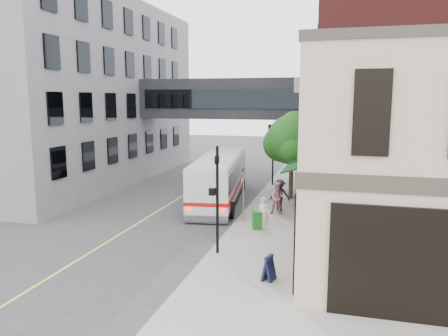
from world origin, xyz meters
The scene contains 16 objects.
ground centered at (0.00, 0.00, 0.00)m, with size 120.00×120.00×0.00m, color #38383A.
sidewalk_main centered at (2.00, 14.00, 0.07)m, with size 4.00×60.00×0.15m, color gray.
brick_building centered at (9.98, 15.00, 6.99)m, with size 13.76×18.00×14.00m.
opposite_building centered at (-17.00, 16.00, 7.00)m, with size 14.00×24.00×14.00m, color slate.
skyway_bridge centered at (-3.00, 18.00, 6.50)m, with size 14.00×3.18×3.00m.
traffic_signal_near centered at (0.37, 2.00, 2.98)m, with size 0.44×0.22×4.60m.
traffic_signal_far centered at (0.26, 17.00, 3.34)m, with size 0.53×0.28×4.50m.
street_sign_pole centered at (0.39, 7.00, 1.93)m, with size 0.08×0.75×3.00m.
street_tree centered at (2.19, 13.22, 3.91)m, with size 3.80×3.20×5.60m.
lane_marking centered at (-5.00, 10.00, 0.01)m, with size 0.12×40.00×0.01m, color #D8CC4C.
bus centered at (-2.15, 11.52, 1.63)m, with size 3.84×11.04×2.91m.
pedestrian_a centered at (1.68, 5.76, 0.96)m, with size 0.59×0.39×1.62m, color silver.
pedestrian_b centered at (1.96, 8.87, 1.05)m, with size 0.88×0.68×1.81m, color #D2888F.
pedestrian_c centered at (1.95, 9.60, 1.06)m, with size 1.18×0.68×1.83m, color black.
newspaper_box centered at (1.38, 5.74, 0.59)m, with size 0.44×0.39×0.89m, color #16631B.
sandwich_board centered at (2.92, -0.22, 0.61)m, with size 0.33×0.51×0.92m, color black.
Camera 1 is at (5.20, -14.82, 6.55)m, focal length 35.00 mm.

